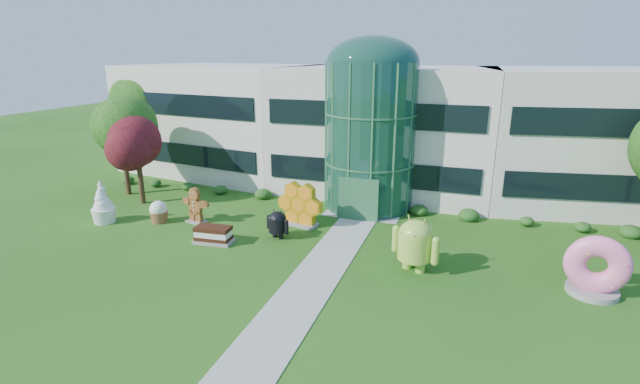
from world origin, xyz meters
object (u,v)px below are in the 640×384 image
(android_black, at_px, (278,223))
(gingerbread, at_px, (195,205))
(android_green, at_px, (415,241))
(donut, at_px, (597,264))

(android_black, distance_m, gingerbread, 6.05)
(android_black, bearing_deg, android_green, 7.06)
(android_green, height_order, gingerbread, android_green)
(android_green, xyz_separation_m, donut, (7.93, 0.18, -0.13))
(android_green, bearing_deg, donut, 26.15)
(android_green, bearing_deg, android_black, -166.81)
(android_green, height_order, android_black, android_green)
(gingerbread, bearing_deg, android_black, 8.60)
(android_green, relative_size, donut, 1.09)
(android_green, height_order, donut, android_green)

